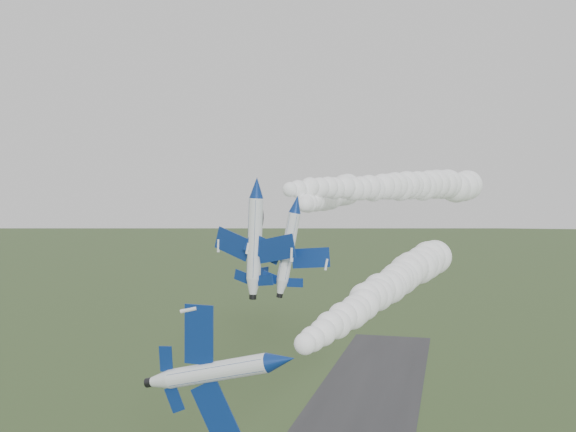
% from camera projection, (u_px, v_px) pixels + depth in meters
% --- Properties ---
extents(jet_lead, '(4.19, 12.67, 10.18)m').
position_uv_depth(jet_lead, '(281.00, 361.00, 46.21)').
color(jet_lead, white).
extents(smoke_trail_jet_lead, '(11.27, 64.87, 5.52)m').
position_uv_depth(smoke_trail_jet_lead, '(392.00, 284.00, 78.76)').
color(smoke_trail_jet_lead, white).
extents(jet_pair_left, '(11.50, 13.17, 3.42)m').
position_uv_depth(jet_pair_left, '(256.00, 187.00, 71.50)').
color(jet_pair_left, white).
extents(smoke_trail_jet_pair_left, '(28.65, 58.17, 5.59)m').
position_uv_depth(smoke_trail_jet_pair_left, '(397.00, 187.00, 98.36)').
color(smoke_trail_jet_pair_left, white).
extents(jet_pair_right, '(9.53, 11.58, 3.20)m').
position_uv_depth(jet_pair_right, '(296.00, 204.00, 70.47)').
color(jet_pair_right, white).
extents(smoke_trail_jet_pair_right, '(9.66, 61.79, 5.62)m').
position_uv_depth(smoke_trail_jet_pair_right, '(331.00, 194.00, 102.96)').
color(smoke_trail_jet_pair_right, white).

